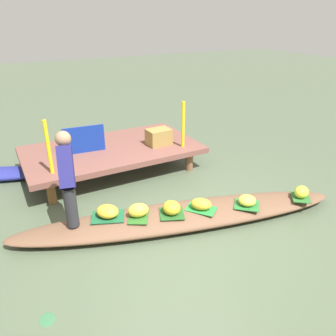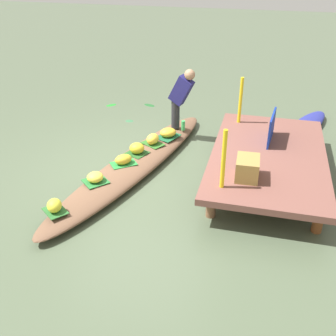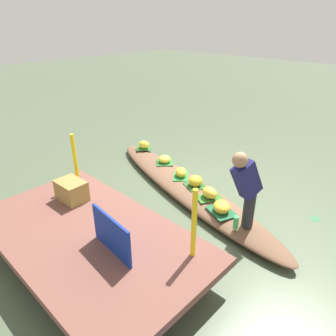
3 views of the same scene
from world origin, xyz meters
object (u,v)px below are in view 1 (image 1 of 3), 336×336
(banana_bunch_5, at_px, (201,204))
(vendor_boat, at_px, (182,216))
(produce_crate, at_px, (159,137))
(water_bottle, at_px, (75,211))
(banana_bunch_4, at_px, (247,200))
(vendor_person, at_px, (67,174))
(banana_bunch_2, at_px, (172,208))
(market_banner, at_px, (84,140))
(banana_bunch_0, at_px, (138,210))
(banana_bunch_1, at_px, (108,211))
(banana_bunch_3, at_px, (302,192))

(banana_bunch_5, bearing_deg, vendor_boat, 154.09)
(produce_crate, bearing_deg, water_bottle, -145.41)
(banana_bunch_4, xyz_separation_m, vendor_person, (-2.31, 0.81, 0.61))
(banana_bunch_4, distance_m, vendor_person, 2.52)
(banana_bunch_2, xyz_separation_m, market_banner, (-0.56, 2.21, 0.39))
(banana_bunch_5, bearing_deg, produce_crate, 79.58)
(market_banner, bearing_deg, water_bottle, -105.60)
(banana_bunch_0, bearing_deg, vendor_person, 157.59)
(banana_bunch_4, height_order, water_bottle, water_bottle)
(produce_crate, bearing_deg, vendor_boat, -107.83)
(vendor_boat, distance_m, banana_bunch_1, 1.06)
(banana_bunch_3, distance_m, banana_bunch_4, 0.89)
(banana_bunch_5, height_order, produce_crate, produce_crate)
(banana_bunch_4, relative_size, market_banner, 0.34)
(banana_bunch_0, height_order, banana_bunch_4, banana_bunch_0)
(banana_bunch_2, height_order, banana_bunch_5, banana_bunch_2)
(banana_bunch_5, xyz_separation_m, market_banner, (-0.98, 2.31, 0.40))
(banana_bunch_0, bearing_deg, produce_crate, 55.21)
(banana_bunch_3, distance_m, vendor_person, 3.39)
(banana_bunch_0, distance_m, produce_crate, 2.17)
(banana_bunch_1, relative_size, produce_crate, 0.71)
(banana_bunch_2, distance_m, market_banner, 2.31)
(vendor_boat, height_order, produce_crate, produce_crate)
(banana_bunch_2, relative_size, market_banner, 0.35)
(banana_bunch_3, distance_m, banana_bunch_5, 1.57)
(banana_bunch_1, relative_size, banana_bunch_2, 1.22)
(banana_bunch_0, distance_m, market_banner, 2.09)
(vendor_person, bearing_deg, produce_crate, 35.14)
(banana_bunch_4, distance_m, market_banner, 3.04)
(produce_crate, bearing_deg, banana_bunch_3, -65.20)
(banana_bunch_1, bearing_deg, vendor_person, 161.94)
(produce_crate, bearing_deg, banana_bunch_2, -112.47)
(vendor_boat, distance_m, banana_bunch_3, 1.85)
(banana_bunch_3, xyz_separation_m, produce_crate, (-1.14, 2.47, 0.30))
(banana_bunch_0, bearing_deg, vendor_boat, -12.91)
(banana_bunch_1, xyz_separation_m, banana_bunch_5, (1.23, -0.45, -0.00))
(banana_bunch_2, xyz_separation_m, produce_crate, (0.80, 1.92, 0.30))
(banana_bunch_2, relative_size, water_bottle, 1.35)
(banana_bunch_1, distance_m, banana_bunch_2, 0.88)
(banana_bunch_2, bearing_deg, banana_bunch_5, -12.86)
(banana_bunch_0, bearing_deg, banana_bunch_4, -17.83)
(produce_crate, bearing_deg, banana_bunch_4, -83.06)
(vendor_person, xyz_separation_m, water_bottle, (0.05, 0.07, -0.59))
(banana_bunch_0, height_order, vendor_person, vendor_person)
(banana_bunch_3, relative_size, banana_bunch_4, 0.97)
(banana_bunch_3, bearing_deg, banana_bunch_0, 163.45)
(vendor_person, distance_m, produce_crate, 2.50)
(banana_bunch_3, xyz_separation_m, water_bottle, (-3.12, 1.10, 0.00))
(banana_bunch_1, relative_size, banana_bunch_5, 1.07)
(banana_bunch_0, bearing_deg, water_bottle, 152.15)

